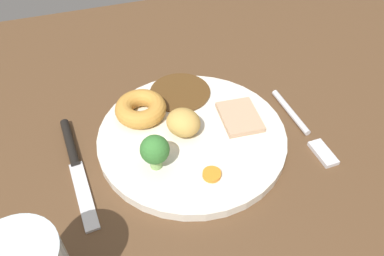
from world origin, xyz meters
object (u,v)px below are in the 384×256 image
object	(u,v)px
dinner_plate	(192,137)
fork	(304,128)
meat_slice_main	(240,117)
broccoli_floret	(155,151)
roast_potato_left	(183,121)
carrot_coin_front	(212,174)
yorkshire_pudding	(141,109)
knife	(75,160)

from	to	relation	value
dinner_plate	fork	world-z (taller)	dinner_plate
meat_slice_main	broccoli_floret	world-z (taller)	broccoli_floret
roast_potato_left	broccoli_floret	size ratio (longest dim) A/B	0.97
carrot_coin_front	broccoli_floret	distance (cm)	7.53
dinner_plate	yorkshire_pudding	world-z (taller)	yorkshire_pudding
yorkshire_pudding	fork	size ratio (longest dim) A/B	0.47
carrot_coin_front	roast_potato_left	bearing A→B (deg)	-83.08
meat_slice_main	carrot_coin_front	size ratio (longest dim) A/B	2.94
yorkshire_pudding	broccoli_floret	distance (cm)	9.84
knife	carrot_coin_front	bearing A→B (deg)	56.57
dinner_plate	knife	distance (cm)	15.87
yorkshire_pudding	broccoli_floret	bearing A→B (deg)	88.32
carrot_coin_front	meat_slice_main	bearing A→B (deg)	-131.08
dinner_plate	fork	bearing A→B (deg)	168.79
meat_slice_main	yorkshire_pudding	bearing A→B (deg)	-21.24
carrot_coin_front	broccoli_floret	bearing A→B (deg)	-31.10
meat_slice_main	roast_potato_left	bearing A→B (deg)	-2.29
roast_potato_left	knife	xyz separation A→B (cm)	(14.82, -0.03, -2.75)
dinner_plate	yorkshire_pudding	size ratio (longest dim) A/B	3.54
dinner_plate	broccoli_floret	distance (cm)	8.09
yorkshire_pudding	roast_potato_left	size ratio (longest dim) A/B	1.54
roast_potato_left	fork	size ratio (longest dim) A/B	0.31
roast_potato_left	carrot_coin_front	distance (cm)	8.82
carrot_coin_front	fork	xyz separation A→B (cm)	(-15.61, -4.59, -1.31)
broccoli_floret	yorkshire_pudding	bearing A→B (deg)	-91.68
meat_slice_main	yorkshire_pudding	world-z (taller)	yorkshire_pudding
broccoli_floret	fork	xyz separation A→B (cm)	(-21.66, -0.94, -3.91)
knife	fork	bearing A→B (deg)	77.82
dinner_plate	knife	size ratio (longest dim) A/B	1.39
carrot_coin_front	broccoli_floret	world-z (taller)	broccoli_floret
carrot_coin_front	knife	world-z (taller)	carrot_coin_front
fork	meat_slice_main	bearing A→B (deg)	-115.97
broccoli_floret	knife	distance (cm)	11.67
dinner_plate	meat_slice_main	world-z (taller)	meat_slice_main
meat_slice_main	carrot_coin_front	world-z (taller)	meat_slice_main
yorkshire_pudding	broccoli_floret	size ratio (longest dim) A/B	1.48
yorkshire_pudding	knife	size ratio (longest dim) A/B	0.39
carrot_coin_front	broccoli_floret	size ratio (longest dim) A/B	0.47
meat_slice_main	fork	distance (cm)	9.27
yorkshire_pudding	knife	world-z (taller)	yorkshire_pudding
dinner_plate	knife	bearing A→B (deg)	-3.49
roast_potato_left	yorkshire_pudding	bearing A→B (deg)	-45.02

